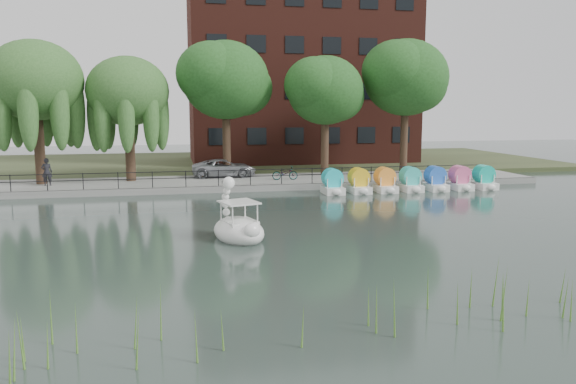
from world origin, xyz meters
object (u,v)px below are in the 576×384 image
object	(u,v)px
bicycle	(285,172)
pedestrian	(47,170)
swan_boat	(238,226)
minivan	(224,167)

from	to	relation	value
bicycle	pedestrian	bearing A→B (deg)	91.90
swan_boat	bicycle	bearing A→B (deg)	54.45
pedestrian	swan_boat	xyz separation A→B (m)	(10.18, -15.11, -0.86)
bicycle	pedestrian	size ratio (longest dim) A/B	0.87
pedestrian	swan_boat	world-z (taller)	swan_boat
minivan	bicycle	distance (m)	4.60
minivan	bicycle	size ratio (longest dim) A/B	2.99
minivan	bicycle	bearing A→B (deg)	-122.20
minivan	bicycle	xyz separation A→B (m)	(3.85, -2.51, -0.21)
bicycle	swan_boat	size ratio (longest dim) A/B	0.53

